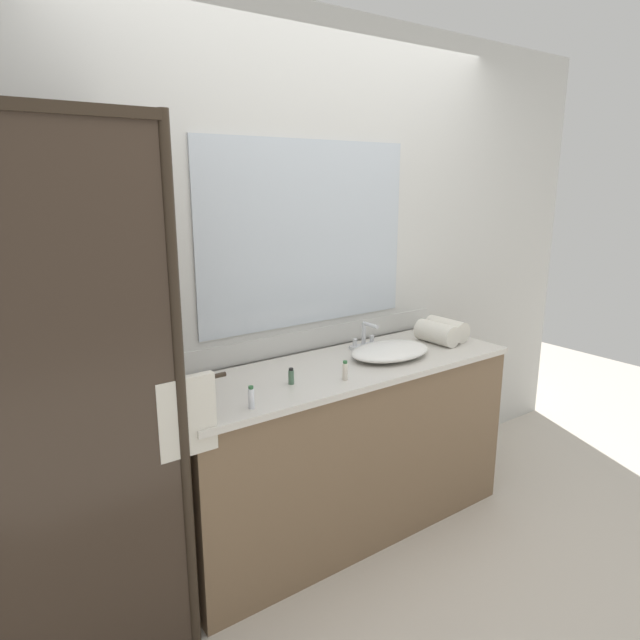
{
  "coord_description": "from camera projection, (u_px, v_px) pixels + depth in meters",
  "views": [
    {
      "loc": [
        -1.64,
        -2.06,
        1.78
      ],
      "look_at": [
        -0.15,
        0.0,
        1.15
      ],
      "focal_mm": 31.54,
      "sensor_mm": 36.0,
      "label": 1
    }
  ],
  "objects": [
    {
      "name": "amenity_bottle_shampoo",
      "position": [
        345.0,
        371.0,
        2.54
      ],
      "size": [
        0.02,
        0.02,
        0.09
      ],
      "color": "silver",
      "rests_on": "vanity_cabinet"
    },
    {
      "name": "rolled_towel_near_edge",
      "position": [
        446.0,
        329.0,
        3.2
      ],
      "size": [
        0.12,
        0.25,
        0.12
      ],
      "primitive_type": "cylinder",
      "rotation": [
        1.57,
        0.0,
        0.02
      ],
      "color": "silver",
      "rests_on": "vanity_cabinet"
    },
    {
      "name": "amenity_bottle_lotion",
      "position": [
        291.0,
        377.0,
        2.49
      ],
      "size": [
        0.03,
        0.03,
        0.07
      ],
      "color": "#4C7056",
      "rests_on": "vanity_cabinet"
    },
    {
      "name": "sink_basin",
      "position": [
        390.0,
        351.0,
        2.88
      ],
      "size": [
        0.45,
        0.31,
        0.07
      ],
      "primitive_type": "ellipsoid",
      "color": "white",
      "rests_on": "vanity_cabinet"
    },
    {
      "name": "ground_plane",
      "position": [
        343.0,
        526.0,
        2.98
      ],
      "size": [
        8.0,
        8.0,
        0.0
      ],
      "primitive_type": "plane",
      "color": "beige"
    },
    {
      "name": "wall_back_with_mirror",
      "position": [
        305.0,
        274.0,
        2.93
      ],
      "size": [
        4.4,
        0.06,
        2.6
      ],
      "color": "silver",
      "rests_on": "ground_plane"
    },
    {
      "name": "shower_enclosure",
      "position": [
        77.0,
        416.0,
        1.86
      ],
      "size": [
        1.2,
        0.59,
        2.0
      ],
      "color": "#2D2319",
      "rests_on": "ground_plane"
    },
    {
      "name": "amenity_bottle_conditioner",
      "position": [
        251.0,
        398.0,
        2.22
      ],
      "size": [
        0.03,
        0.03,
        0.09
      ],
      "color": "silver",
      "rests_on": "vanity_cabinet"
    },
    {
      "name": "vanity_cabinet",
      "position": [
        343.0,
        448.0,
        2.88
      ],
      "size": [
        1.8,
        0.58,
        0.9
      ],
      "color": "brown",
      "rests_on": "ground_plane"
    },
    {
      "name": "rolled_towel_middle",
      "position": [
        436.0,
        333.0,
        3.12
      ],
      "size": [
        0.13,
        0.24,
        0.12
      ],
      "primitive_type": "cylinder",
      "rotation": [
        1.57,
        0.0,
        0.04
      ],
      "color": "silver",
      "rests_on": "vanity_cabinet"
    },
    {
      "name": "faucet",
      "position": [
        365.0,
        339.0,
        3.03
      ],
      "size": [
        0.17,
        0.13,
        0.15
      ],
      "color": "silver",
      "rests_on": "vanity_cabinet"
    }
  ]
}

